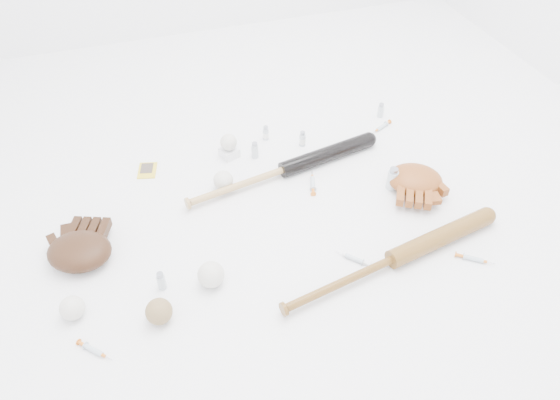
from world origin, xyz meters
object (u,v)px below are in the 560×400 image
object	(u,v)px
bat_wood	(393,259)
pedestal	(229,152)
glove_dark	(79,251)
bat_dark	(284,170)

from	to	relation	value
bat_wood	pedestal	size ratio (longest dim) A/B	13.43
bat_wood	glove_dark	xyz separation A→B (m)	(-0.93, 0.33, 0.01)
bat_dark	bat_wood	distance (m)	0.56
bat_dark	pedestal	xyz separation A→B (m)	(-0.16, 0.18, -0.01)
glove_dark	bat_dark	bearing A→B (deg)	36.28
bat_dark	glove_dark	distance (m)	0.77
bat_wood	pedestal	distance (m)	0.79
bat_dark	pedestal	size ratio (longest dim) A/B	13.11
glove_dark	pedestal	size ratio (longest dim) A/B	3.84
bat_dark	glove_dark	xyz separation A→B (m)	(-0.75, -0.19, 0.01)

